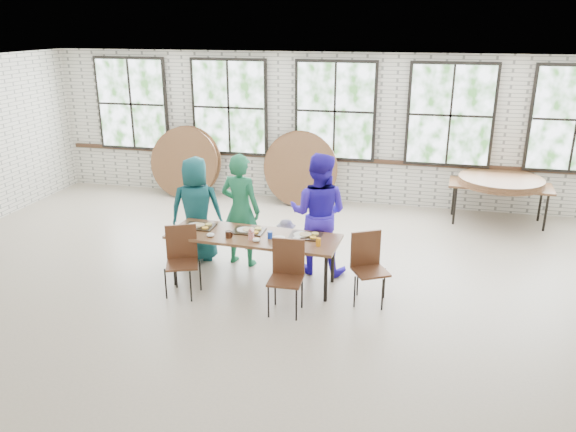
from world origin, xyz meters
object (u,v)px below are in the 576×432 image
object	(u,v)px
dining_table	(254,239)
chair_near_left	(182,254)
chair_near_right	(287,270)
storage_table	(500,187)

from	to	relation	value
dining_table	chair_near_left	distance (m)	1.00
chair_near_left	chair_near_right	distance (m)	1.52
dining_table	chair_near_left	world-z (taller)	chair_near_left
chair_near_right	storage_table	size ratio (longest dim) A/B	0.51
chair_near_left	chair_near_right	size ratio (longest dim) A/B	1.00
storage_table	chair_near_left	bearing A→B (deg)	-134.66
chair_near_left	storage_table	world-z (taller)	chair_near_left
chair_near_left	storage_table	size ratio (longest dim) A/B	0.51
chair_near_left	storage_table	distance (m)	6.03
dining_table	storage_table	distance (m)	5.06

